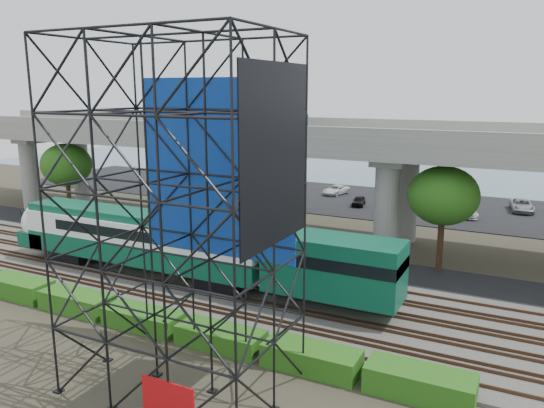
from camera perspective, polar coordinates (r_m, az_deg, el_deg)
The scene contains 13 objects.
ground at distance 34.57m, azimuth -10.26°, elevation -9.86°, with size 140.00×140.00×0.00m, color #474233.
ballast_bed at distance 36.04m, azimuth -8.35°, elevation -8.69°, with size 90.00×12.00×0.20m, color slate.
service_road at distance 42.89m, azimuth -1.85°, elevation -5.21°, with size 90.00×5.00×0.08m, color black.
parking_lot at distance 63.89m, azimuth 8.21°, elevation 0.51°, with size 90.00×18.00×0.08m, color black.
harbor_water at distance 84.75m, azimuth 12.95°, elevation 3.19°, with size 140.00×40.00×0.03m, color slate.
rail_tracks at distance 35.97m, azimuth -8.36°, elevation -8.42°, with size 90.00×9.52×0.16m.
commuter_train at distance 36.40m, azimuth -11.32°, elevation -3.97°, with size 29.30×3.06×4.30m.
overpass at distance 46.20m, azimuth 1.00°, elevation 6.43°, with size 80.00×12.00×12.40m.
scaffold_tower at distance 22.52m, azimuth -10.03°, elevation -1.88°, with size 9.36×6.36×15.00m.
hedge_strip at distance 30.70m, azimuth -13.65°, elevation -11.82°, with size 34.60×1.80×1.20m.
trees at distance 48.69m, azimuth -3.56°, elevation 3.57°, with size 40.94×16.94×7.69m.
suv at distance 50.61m, azimuth -15.24°, elevation -2.13°, with size 2.07×4.50×1.25m, color black.
parked_cars at distance 62.87m, azimuth 10.23°, elevation 0.84°, with size 40.49×9.72×1.29m.
Camera 1 is at (19.51, -25.46, 12.90)m, focal length 35.00 mm.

